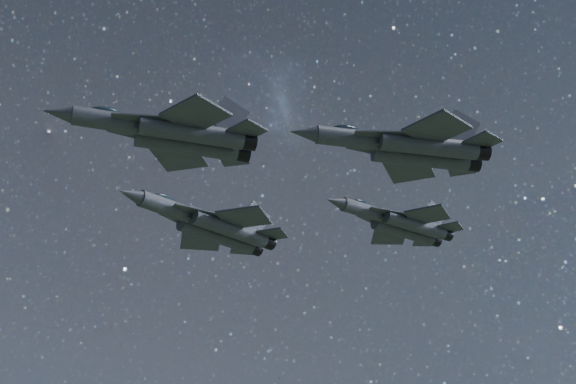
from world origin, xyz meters
TOP-DOWN VIEW (x-y plane):
  - jet_lead at (-13.79, -2.31)m, footprint 18.67×12.74m
  - jet_left at (-1.92, 14.44)m, footprint 19.83×13.68m
  - jet_right at (4.35, -11.15)m, footprint 18.10×12.13m
  - jet_slot at (11.93, 0.26)m, footprint 15.33×10.88m

SIDE VIEW (x-z plane):
  - jet_slot at x=11.93m, z-range 151.16..155.05m
  - jet_right at x=4.35m, z-range 151.52..156.09m
  - jet_lead at x=-13.79m, z-range 151.88..156.57m
  - jet_left at x=-1.92m, z-range 152.81..157.78m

